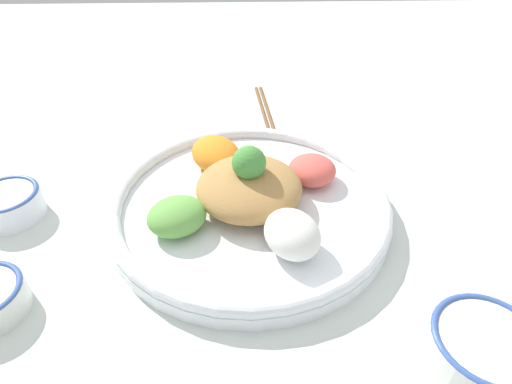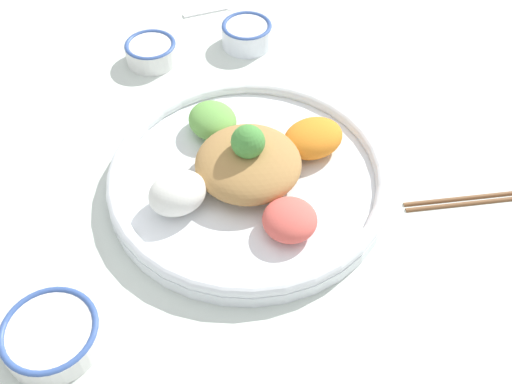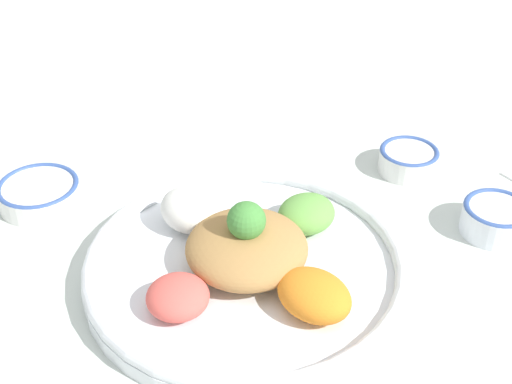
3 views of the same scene
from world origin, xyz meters
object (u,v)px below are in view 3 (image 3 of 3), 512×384
at_px(salad_platter, 247,262).
at_px(sauce_bowl_red, 496,217).
at_px(sauce_bowl_dark, 39,192).
at_px(rice_bowl_blue, 408,159).

bearing_deg(salad_platter, sauce_bowl_red, -1.27).
relative_size(sauce_bowl_red, sauce_bowl_dark, 0.79).
height_order(sauce_bowl_red, rice_bowl_blue, sauce_bowl_red).
xyz_separation_m(salad_platter, sauce_bowl_red, (0.33, -0.01, -0.00)).
height_order(salad_platter, sauce_bowl_red, salad_platter).
bearing_deg(rice_bowl_blue, salad_platter, -151.84).
height_order(salad_platter, sauce_bowl_dark, salad_platter).
distance_m(rice_bowl_blue, sauce_bowl_dark, 0.53).
xyz_separation_m(salad_platter, sauce_bowl_dark, (-0.23, 0.23, -0.01)).
relative_size(rice_bowl_blue, sauce_bowl_dark, 0.78).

